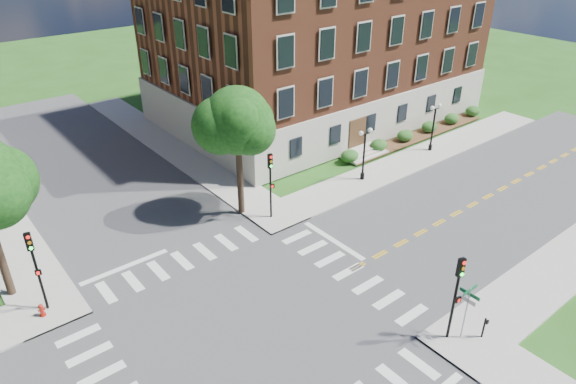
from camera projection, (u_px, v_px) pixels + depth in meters
ground at (249, 325)px, 26.65m from camera, size 160.00×160.00×0.00m
road_ew at (249, 325)px, 26.65m from camera, size 90.00×12.00×0.01m
road_ns at (249, 325)px, 26.64m from camera, size 12.00×90.00×0.01m
sidewalk_ne at (292, 153)px, 45.60m from camera, size 34.00×34.00×0.12m
crosswalk_east at (348, 272)px, 30.61m from camera, size 2.20×10.20×0.02m
stop_bar_east at (333, 240)px, 33.54m from camera, size 0.40×5.50×0.00m
main_building at (317, 33)px, 50.91m from camera, size 30.60×22.40×16.50m
shrub_row at (417, 138)px, 48.88m from camera, size 18.00×2.00×1.30m
tree_d at (237, 121)px, 33.31m from camera, size 4.52×4.52×9.14m
traffic_signal_se at (457, 289)px, 24.30m from camera, size 0.37×0.43×4.80m
traffic_signal_ne at (271, 178)px, 34.47m from camera, size 0.37×0.44×4.80m
traffic_signal_nw at (35, 262)px, 26.16m from camera, size 0.37×0.44×4.80m
twin_lamp_west at (364, 151)px, 39.90m from camera, size 1.36×0.36×4.23m
twin_lamp_east at (433, 125)px, 44.93m from camera, size 1.36×0.36×4.23m
street_sign_pole at (468, 303)px, 24.71m from camera, size 1.10×1.10×3.10m
push_button_post at (484, 327)px, 25.43m from camera, size 0.14×0.21×1.20m
fire_hydrant at (42, 310)px, 26.96m from camera, size 0.35×0.35×0.75m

